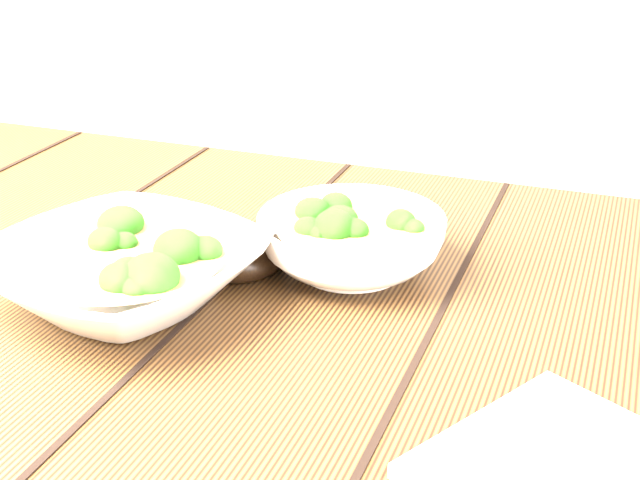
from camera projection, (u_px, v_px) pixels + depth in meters
table at (232, 420)px, 0.83m from camera, size 1.20×0.80×0.75m
soup_bowl_front at (123, 271)px, 0.78m from camera, size 0.28×0.28×0.07m
soup_bowl_back at (351, 241)px, 0.84m from camera, size 0.22×0.22×0.06m
trivet at (234, 252)px, 0.86m from camera, size 0.14×0.14×0.03m
spoon_left at (631, 460)px, 0.56m from camera, size 0.12×0.14×0.01m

